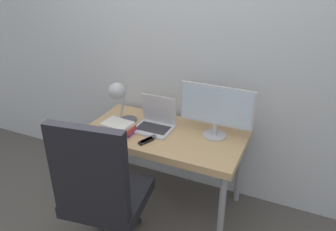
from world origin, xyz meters
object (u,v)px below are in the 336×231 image
Objects in this scene: office_chair at (101,189)px; book_stack at (119,127)px; desk_lamp at (118,95)px; laptop at (155,122)px; monitor at (216,108)px.

book_stack is (-0.22, 0.60, 0.12)m from office_chair.
desk_lamp is at bearing 111.40° from office_chair.
desk_lamp reaches higher than laptop.
book_stack is at bearing 110.41° from office_chair.
laptop is 0.53× the size of monitor.
laptop is at bearing 38.43° from book_stack.
office_chair is (-0.01, -0.79, -0.13)m from laptop.
desk_lamp is (-0.28, -0.10, 0.24)m from laptop.
laptop is at bearing -170.08° from monitor.
laptop is 0.54m from monitor.
monitor is at bearing 13.55° from desk_lamp.
book_stack is at bearing -62.06° from desk_lamp.
book_stack is at bearing -141.57° from laptop.
book_stack is (-0.73, -0.27, -0.19)m from monitor.
office_chair reaches higher than monitor.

